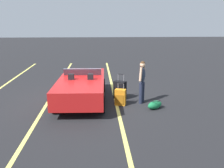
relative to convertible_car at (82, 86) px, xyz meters
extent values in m
plane|color=black|center=(-0.21, 0.01, -0.59)|extent=(80.00, 80.00, 0.00)
cube|color=#EAE066|center=(-0.21, -1.34, -0.59)|extent=(18.00, 0.12, 0.01)
cube|color=#EAE066|center=(-0.21, 1.36, -0.59)|extent=(18.00, 0.12, 0.01)
cube|color=red|center=(-0.21, 0.01, 0.03)|extent=(4.16, 1.89, 0.64)
cube|color=red|center=(1.23, -0.04, -0.08)|extent=(1.37, 1.71, 0.38)
cube|color=slate|center=(0.30, -0.01, 0.50)|extent=(0.23, 1.55, 0.31)
cube|color=black|center=(-0.40, 0.38, 0.46)|extent=(0.17, 0.23, 0.22)
cube|color=black|center=(-0.43, -0.36, 0.46)|extent=(0.17, 0.23, 0.22)
cylinder|color=black|center=(1.09, 0.77, -0.29)|extent=(0.61, 0.24, 0.60)
cylinder|color=black|center=(1.03, -0.84, -0.29)|extent=(0.61, 0.24, 0.60)
cylinder|color=black|center=(-1.45, 0.86, -0.29)|extent=(0.61, 0.24, 0.60)
cylinder|color=black|center=(-1.51, -0.76, -0.29)|extent=(0.61, 0.24, 0.60)
cube|color=black|center=(0.01, -1.54, -0.22)|extent=(0.50, 0.55, 0.74)
cube|color=black|center=(-0.12, -1.46, -0.27)|extent=(0.23, 0.33, 0.41)
cylinder|color=gray|center=(0.00, -1.69, 0.29)|extent=(0.03, 0.03, 0.28)
cylinder|color=gray|center=(0.14, -1.47, 0.29)|extent=(0.03, 0.03, 0.28)
cylinder|color=black|center=(0.07, -1.58, 0.43)|extent=(0.17, 0.24, 0.03)
sphere|color=black|center=(0.00, -1.74, -0.57)|extent=(0.04, 0.04, 0.04)
sphere|color=black|center=(0.19, -1.46, -0.57)|extent=(0.04, 0.04, 0.04)
cube|color=orange|center=(-0.77, -1.49, -0.28)|extent=(0.36, 0.46, 0.62)
cube|color=#A25F13|center=(-0.89, -1.44, -0.33)|extent=(0.12, 0.31, 0.34)
cylinder|color=gray|center=(-0.74, -1.61, 0.14)|extent=(0.03, 0.03, 0.21)
cylinder|color=gray|center=(-0.67, -1.40, 0.14)|extent=(0.03, 0.03, 0.21)
cylinder|color=black|center=(-0.71, -1.51, 0.25)|extent=(0.10, 0.22, 0.03)
sphere|color=black|center=(-0.73, -1.65, -0.57)|extent=(0.04, 0.04, 0.04)
sphere|color=black|center=(-0.64, -1.38, -0.57)|extent=(0.04, 0.04, 0.04)
ellipsoid|color=#19723F|center=(-1.27, -2.70, -0.44)|extent=(0.60, 0.70, 0.30)
torus|color=black|center=(-1.27, -2.70, -0.26)|extent=(0.52, 0.52, 0.02)
cylinder|color=#1E2338|center=(-0.64, -2.30, -0.18)|extent=(0.20, 0.20, 0.82)
cylinder|color=#1E2338|center=(-0.46, -2.39, -0.18)|extent=(0.20, 0.20, 0.82)
ellipsoid|color=#2D384C|center=(-0.55, -2.35, 0.53)|extent=(0.39, 0.34, 0.60)
sphere|color=tan|center=(-0.55, -2.35, 0.93)|extent=(0.21, 0.21, 0.21)
sphere|color=#472D19|center=(-0.55, -2.35, 0.97)|extent=(0.18, 0.18, 0.18)
cylinder|color=tan|center=(-0.73, -2.25, 0.60)|extent=(0.21, 0.17, 0.53)
cylinder|color=tan|center=(-0.37, -2.44, 0.60)|extent=(0.21, 0.17, 0.53)
camera|label=1|loc=(-9.41, -0.63, 2.52)|focal=38.35mm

